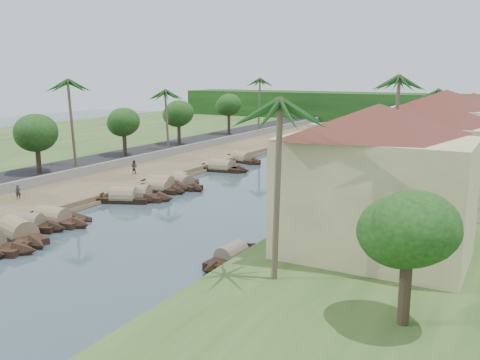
% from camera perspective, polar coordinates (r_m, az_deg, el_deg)
% --- Properties ---
extents(ground, '(220.00, 220.00, 0.00)m').
position_cam_1_polar(ground, '(47.66, -8.26, -4.95)').
color(ground, '#35474F').
rests_on(ground, ground).
extents(left_bank, '(10.00, 180.00, 0.80)m').
position_cam_1_polar(left_bank, '(72.52, -8.98, 1.04)').
color(left_bank, brown).
rests_on(left_bank, ground).
extents(right_bank, '(16.00, 180.00, 1.20)m').
position_cam_1_polar(right_bank, '(58.53, 19.39, -1.79)').
color(right_bank, '#2C4A1D').
rests_on(right_bank, ground).
extents(road, '(8.00, 180.00, 1.40)m').
position_cam_1_polar(road, '(77.88, -13.96, 1.78)').
color(road, black).
rests_on(road, ground).
extents(retaining_wall, '(0.40, 180.00, 1.10)m').
position_cam_1_polar(retaining_wall, '(74.96, -11.55, 2.03)').
color(retaining_wall, slate).
rests_on(retaining_wall, left_bank).
extents(treeline, '(120.00, 14.00, 8.00)m').
position_cam_1_polar(treeline, '(139.54, 17.22, 7.15)').
color(treeline, black).
rests_on(treeline, ground).
extents(bridge, '(28.00, 4.00, 2.40)m').
position_cam_1_polar(bridge, '(112.53, 14.25, 5.21)').
color(bridge, '#96978D').
rests_on(bridge, ground).
extents(building_near, '(14.85, 14.85, 10.20)m').
position_cam_1_polar(building_near, '(36.21, 14.24, -0.04)').
color(building_near, beige).
rests_on(building_near, right_bank).
extents(building_mid, '(14.11, 14.11, 9.70)m').
position_cam_1_polar(building_mid, '(51.55, 19.79, 2.72)').
color(building_mid, beige).
rests_on(building_mid, right_bank).
extents(building_far, '(15.59, 15.59, 10.20)m').
position_cam_1_polar(building_far, '(65.41, 20.89, 4.60)').
color(building_far, beige).
rests_on(building_far, right_bank).
extents(building_distant, '(12.62, 12.62, 9.20)m').
position_cam_1_polar(building_distant, '(85.14, 23.42, 5.50)').
color(building_distant, beige).
rests_on(building_distant, right_bank).
extents(sampan_2, '(9.74, 4.54, 2.49)m').
position_cam_1_polar(sampan_2, '(47.59, -22.59, -5.24)').
color(sampan_2, black).
rests_on(sampan_2, ground).
extents(sampan_3, '(8.03, 3.74, 2.14)m').
position_cam_1_polar(sampan_3, '(49.74, -21.83, -4.48)').
color(sampan_3, black).
rests_on(sampan_3, ground).
extents(sampan_4, '(8.29, 2.63, 2.31)m').
position_cam_1_polar(sampan_4, '(50.67, -19.36, -4.01)').
color(sampan_4, black).
rests_on(sampan_4, ground).
extents(sampan_5, '(7.64, 4.63, 2.38)m').
position_cam_1_polar(sampan_5, '(57.09, -12.30, -1.90)').
color(sampan_5, black).
rests_on(sampan_5, ground).
extents(sampan_6, '(8.75, 4.43, 2.51)m').
position_cam_1_polar(sampan_6, '(57.79, -11.04, -1.69)').
color(sampan_6, black).
rests_on(sampan_6, ground).
extents(sampan_7, '(7.50, 2.20, 2.00)m').
position_cam_1_polar(sampan_7, '(61.04, -8.75, -0.92)').
color(sampan_7, black).
rests_on(sampan_7, ground).
extents(sampan_8, '(7.96, 2.68, 2.40)m').
position_cam_1_polar(sampan_8, '(62.66, -8.43, -0.57)').
color(sampan_8, black).
rests_on(sampan_8, ground).
extents(sampan_9, '(8.72, 4.44, 2.19)m').
position_cam_1_polar(sampan_9, '(63.46, -6.31, -0.37)').
color(sampan_9, black).
rests_on(sampan_9, ground).
extents(sampan_10, '(6.40, 2.17, 1.80)m').
position_cam_1_polar(sampan_10, '(66.03, -6.30, 0.09)').
color(sampan_10, black).
rests_on(sampan_10, ground).
extents(sampan_11, '(8.72, 3.00, 2.42)m').
position_cam_1_polar(sampan_11, '(73.08, -2.05, 1.27)').
color(sampan_11, black).
rests_on(sampan_11, ground).
extents(sampan_12, '(7.26, 3.22, 1.77)m').
position_cam_1_polar(sampan_12, '(74.23, -1.44, 1.42)').
color(sampan_12, black).
rests_on(sampan_12, ground).
extents(sampan_13, '(8.87, 4.40, 2.37)m').
position_cam_1_polar(sampan_13, '(80.47, 0.14, 2.23)').
color(sampan_13, black).
rests_on(sampan_13, ground).
extents(sampan_14, '(1.76, 7.26, 1.81)m').
position_cam_1_polar(sampan_14, '(38.76, -0.91, -8.10)').
color(sampan_14, black).
rests_on(sampan_14, ground).
extents(sampan_15, '(3.49, 6.65, 1.82)m').
position_cam_1_polar(sampan_15, '(49.86, 7.19, -3.70)').
color(sampan_15, black).
rests_on(sampan_15, ground).
extents(sampan_16, '(5.11, 8.16, 2.06)m').
position_cam_1_polar(sampan_16, '(66.04, 11.40, -0.06)').
color(sampan_16, black).
rests_on(sampan_16, ground).
extents(canoe_1, '(4.66, 1.71, 0.74)m').
position_cam_1_polar(canoe_1, '(52.08, -16.87, -3.80)').
color(canoe_1, black).
rests_on(canoe_1, ground).
extents(canoe_2, '(4.59, 3.04, 0.71)m').
position_cam_1_polar(canoe_2, '(67.48, -6.50, 0.07)').
color(canoe_2, black).
rests_on(canoe_2, ground).
extents(palm_0, '(3.20, 3.20, 12.07)m').
position_cam_1_polar(palm_0, '(30.36, 4.00, 7.79)').
color(palm_0, brown).
rests_on(palm_0, ground).
extents(palm_1, '(3.20, 3.20, 9.81)m').
position_cam_1_polar(palm_1, '(45.11, 13.59, 5.95)').
color(palm_1, brown).
rests_on(palm_1, ground).
extents(palm_2, '(3.20, 3.20, 13.14)m').
position_cam_1_polar(palm_2, '(58.72, 16.42, 10.15)').
color(palm_2, brown).
rests_on(palm_2, ground).
extents(palm_3, '(3.20, 3.20, 10.42)m').
position_cam_1_polar(palm_3, '(73.63, 19.65, 8.10)').
color(palm_3, brown).
rests_on(palm_3, ground).
extents(palm_5, '(3.20, 3.20, 12.36)m').
position_cam_1_polar(palm_5, '(71.81, -17.67, 9.81)').
color(palm_5, brown).
rests_on(palm_5, ground).
extents(palm_6, '(3.20, 3.20, 10.56)m').
position_cam_1_polar(palm_6, '(83.87, -7.84, 9.23)').
color(palm_6, brown).
rests_on(palm_6, ground).
extents(palm_7, '(3.20, 3.20, 10.80)m').
position_cam_1_polar(palm_7, '(90.72, 20.16, 8.82)').
color(palm_7, brown).
rests_on(palm_7, ground).
extents(palm_8, '(3.20, 3.20, 11.99)m').
position_cam_1_polar(palm_8, '(107.64, 2.04, 10.54)').
color(palm_8, brown).
rests_on(palm_8, ground).
extents(tree_2, '(5.08, 5.08, 6.90)m').
position_cam_1_polar(tree_2, '(68.26, -20.89, 4.65)').
color(tree_2, '#433226').
rests_on(tree_2, ground).
extents(tree_3, '(4.57, 4.57, 6.69)m').
position_cam_1_polar(tree_3, '(79.25, -12.30, 5.99)').
color(tree_3, '#433226').
rests_on(tree_3, ground).
extents(tree_4, '(4.89, 4.89, 7.09)m').
position_cam_1_polar(tree_4, '(90.03, -6.57, 6.98)').
color(tree_4, '#433226').
rests_on(tree_4, ground).
extents(tree_5, '(4.67, 4.67, 7.55)m').
position_cam_1_polar(tree_5, '(104.20, -1.21, 7.96)').
color(tree_5, '#433226').
rests_on(tree_5, ground).
extents(tree_7, '(4.25, 4.25, 6.57)m').
position_cam_1_polar(tree_7, '(26.77, 17.55, -5.29)').
color(tree_7, '#433226').
rests_on(tree_7, ground).
extents(person_near, '(0.61, 0.62, 1.43)m').
position_cam_1_polar(person_near, '(58.08, -22.59, -1.20)').
color(person_near, '#27262D').
rests_on(person_near, left_bank).
extents(person_far, '(0.89, 0.72, 1.73)m').
position_cam_1_polar(person_far, '(68.15, -11.23, 1.37)').
color(person_far, '#3A3828').
rests_on(person_far, left_bank).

